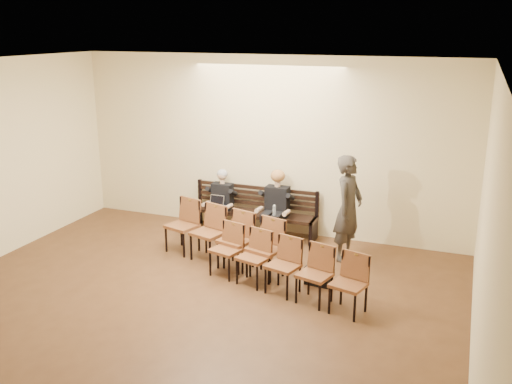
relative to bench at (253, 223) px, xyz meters
The scene contains 11 objects.
ground 4.66m from the bench, 87.74° to the right, with size 10.00×10.00×0.00m, color brown.
room_walls 4.51m from the bench, 87.28° to the right, with size 8.02×10.01×3.51m.
bench is the anchor object (origin of this frame).
seated_man 0.76m from the bench, 169.44° to the right, with size 0.50×0.70×1.21m, color black, non-canonical shape.
seated_woman 0.68m from the bench, 12.87° to the right, with size 0.55×0.77×1.29m, color black, non-canonical shape.
laptop 0.83m from the bench, 154.54° to the right, with size 0.30×0.24×0.22m, color silver.
water_bottle 0.80m from the bench, 34.89° to the right, with size 0.06×0.06×0.21m, color silver.
bag 2.57m from the bench, 44.06° to the right, with size 0.41×0.28×0.30m, color black.
passerby 2.29m from the bench, 16.41° to the right, with size 0.79×0.52×2.18m, color #35302B.
chair_row_front 2.70m from the bench, 58.60° to the right, with size 2.71×0.48×0.88m, color brown.
chair_row_back 1.62m from the bench, 88.57° to the right, with size 2.39×0.54×0.98m, color brown.
Camera 1 is at (3.75, -5.39, 4.01)m, focal length 40.00 mm.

